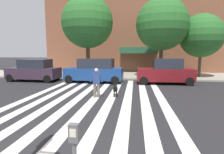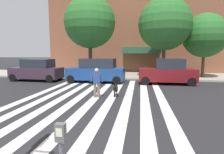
% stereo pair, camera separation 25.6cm
% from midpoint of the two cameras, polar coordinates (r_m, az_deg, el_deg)
% --- Properties ---
extents(ground_plane, '(160.00, 160.00, 0.00)m').
position_cam_midpoint_polar(ground_plane, '(10.34, -7.61, -6.40)').
color(ground_plane, '#232326').
extents(sidewalk_far, '(80.00, 6.00, 0.15)m').
position_cam_midpoint_polar(sidewalk_far, '(19.89, -0.34, 0.61)').
color(sidewalk_far, '#9B9688').
rests_on(sidewalk_far, ground_plane).
extents(crosswalk_stripes, '(7.65, 13.15, 0.01)m').
position_cam_midpoint_polar(crosswalk_stripes, '(10.27, -6.01, -6.45)').
color(crosswalk_stripes, silver).
rests_on(crosswalk_stripes, ground_plane).
extents(parked_car_near_curb, '(4.47, 2.07, 1.92)m').
position_cam_midpoint_polar(parked_car_near_curb, '(17.56, -23.35, 1.87)').
color(parked_car_near_curb, '#3C2A3B').
rests_on(parked_car_near_curb, ground_plane).
extents(parked_car_behind_first, '(4.82, 2.11, 2.00)m').
position_cam_midpoint_polar(parked_car_behind_first, '(15.52, -5.84, 1.94)').
color(parked_car_behind_first, navy).
rests_on(parked_car_behind_first, ground_plane).
extents(parked_car_third_in_line, '(4.40, 2.01, 2.03)m').
position_cam_midpoint_polar(parked_car_third_in_line, '(15.29, 15.70, 1.53)').
color(parked_car_third_in_line, maroon).
rests_on(parked_car_third_in_line, ground_plane).
extents(street_tree_nearest, '(4.99, 4.99, 7.74)m').
position_cam_midpoint_polar(street_tree_nearest, '(18.74, -8.04, 16.40)').
color(street_tree_nearest, '#4C3823').
rests_on(street_tree_nearest, sidewalk_far).
extents(street_tree_middle, '(4.80, 4.80, 7.32)m').
position_cam_midpoint_polar(street_tree_middle, '(18.11, 14.87, 15.50)').
color(street_tree_middle, '#4C3823').
rests_on(street_tree_middle, sidewalk_far).
extents(street_tree_further, '(4.10, 4.10, 5.98)m').
position_cam_midpoint_polar(street_tree_further, '(19.77, 25.64, 11.45)').
color(street_tree_further, '#4C3823').
rests_on(street_tree_further, sidewalk_far).
extents(pedestrian_dog_walker, '(0.71, 0.28, 1.64)m').
position_cam_midpoint_polar(pedestrian_dog_walker, '(10.16, -5.57, -1.28)').
color(pedestrian_dog_walker, '#6B6051').
rests_on(pedestrian_dog_walker, ground_plane).
extents(dog_on_leash, '(0.33, 1.04, 0.65)m').
position_cam_midpoint_polar(dog_on_leash, '(10.54, 0.34, -3.59)').
color(dog_on_leash, black).
rests_on(dog_on_leash, ground_plane).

